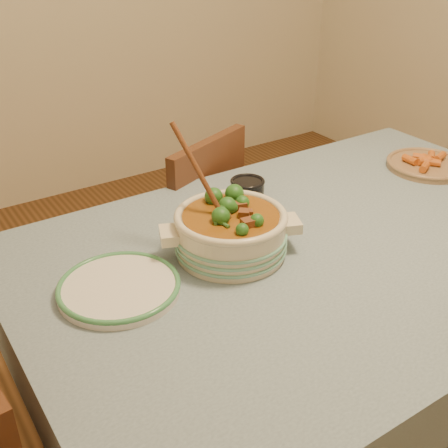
# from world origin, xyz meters

# --- Properties ---
(floor) EXTENTS (4.50, 4.50, 0.00)m
(floor) POSITION_xyz_m (0.00, 0.00, 0.00)
(floor) COLOR #452913
(floor) RESTS_ON ground
(dining_table) EXTENTS (1.68, 1.08, 0.76)m
(dining_table) POSITION_xyz_m (0.00, 0.00, 0.66)
(dining_table) COLOR brown
(dining_table) RESTS_ON floor
(stew_casserole) EXTENTS (0.37, 0.37, 0.34)m
(stew_casserole) POSITION_xyz_m (-0.26, 0.09, 0.83)
(stew_casserole) COLOR beige
(stew_casserole) RESTS_ON dining_table
(white_plate) EXTENTS (0.30, 0.30, 0.03)m
(white_plate) POSITION_xyz_m (-0.58, 0.09, 0.77)
(white_plate) COLOR silver
(white_plate) RESTS_ON dining_table
(condiment_bowl) EXTENTS (0.11, 0.11, 0.06)m
(condiment_bowl) POSITION_xyz_m (-0.03, 0.34, 0.79)
(condiment_bowl) COLOR black
(condiment_bowl) RESTS_ON dining_table
(fried_plate) EXTENTS (0.36, 0.36, 0.05)m
(fried_plate) POSITION_xyz_m (0.62, 0.17, 0.77)
(fried_plate) COLOR #997454
(fried_plate) RESTS_ON dining_table
(chair_far) EXTENTS (0.52, 0.52, 0.86)m
(chair_far) POSITION_xyz_m (-0.06, 0.69, 0.49)
(chair_far) COLOR #5B301B
(chair_far) RESTS_ON floor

